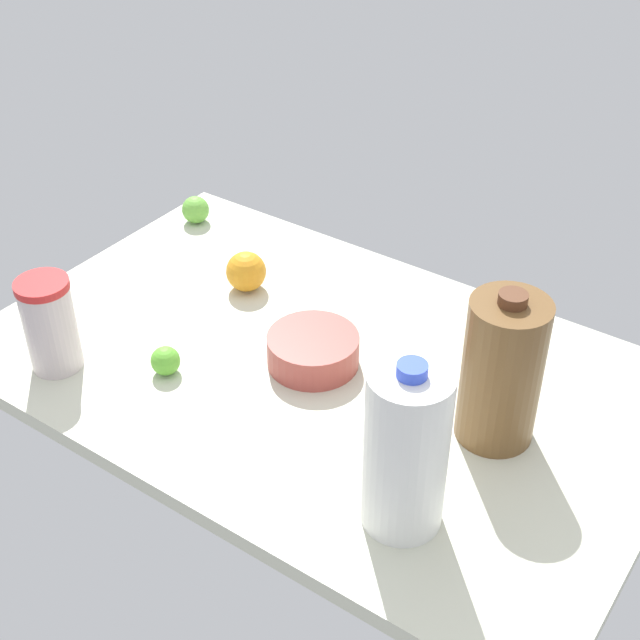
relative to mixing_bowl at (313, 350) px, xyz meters
The scene contains 9 objects.
countertop 4.63cm from the mixing_bowl, behind, with size 120.00×76.00×3.00cm, color beige.
mixing_bowl is the anchor object (origin of this frame).
tumbler_cup 45.46cm from the mixing_bowl, 35.47° to the left, with size 9.19×9.19×17.50cm.
chocolate_milk_jug 35.47cm from the mixing_bowl, behind, with size 12.44×12.44×26.94cm.
milk_jug 39.38cm from the mixing_bowl, 144.76° to the left, with size 11.73×11.73×28.19cm.
orange_loose 27.27cm from the mixing_bowl, 25.81° to the right, with size 7.95×7.95×7.95cm, color orange.
lemon_beside_bowl 31.67cm from the mixing_bowl, 134.38° to the right, with size 7.09×7.09×7.09cm, color yellow.
lime_near_front 57.02cm from the mixing_bowl, 27.54° to the right, with size 6.03×6.03×6.03cm, color #6DBC42.
lime_far_back 25.74cm from the mixing_bowl, 40.86° to the left, with size 5.18×5.18×5.18cm, color #63BC36.
Camera 1 is at (-70.14, 100.59, 101.58)cm, focal length 50.00 mm.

